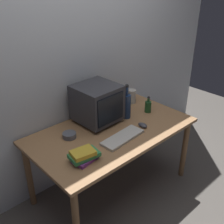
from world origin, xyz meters
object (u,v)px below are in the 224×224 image
computer_mouse (143,125)px  cd_spindle (69,135)px  bottle_short (148,106)px  metal_canister (132,96)px  crt_monitor (97,103)px  keyboard (123,137)px  bottle_tall (126,105)px  book_stack (84,156)px

computer_mouse → cd_spindle: 0.69m
bottle_short → metal_canister: (0.04, 0.27, 0.01)m
crt_monitor → keyboard: crt_monitor is taller
bottle_tall → bottle_short: size_ratio=2.02×
bottle_short → keyboard: bearing=-161.4°
computer_mouse → book_stack: 0.72m
bottle_short → cd_spindle: 0.89m
bottle_short → cd_spindle: (-0.88, 0.15, -0.04)m
keyboard → cd_spindle: 0.47m
keyboard → book_stack: 0.44m
crt_monitor → book_stack: crt_monitor is taller
crt_monitor → metal_canister: 0.57m
keyboard → bottle_tall: 0.41m
metal_canister → crt_monitor: bearing=-173.2°
bottle_short → cd_spindle: bearing=170.6°
bottle_tall → book_stack: 0.79m
metal_canister → book_stack: bearing=-155.3°
keyboard → bottle_short: bearing=14.2°
keyboard → cd_spindle: bearing=130.5°
keyboard → bottle_tall: (0.30, 0.26, 0.12)m
crt_monitor → book_stack: (-0.47, -0.40, -0.15)m
crt_monitor → cd_spindle: size_ratio=3.35×
computer_mouse → bottle_tall: size_ratio=0.28×
cd_spindle → metal_canister: 0.93m
cd_spindle → metal_canister: size_ratio=0.80×
keyboard → crt_monitor: bearing=80.3°
keyboard → computer_mouse: bearing=-1.2°
book_stack → cd_spindle: book_stack is taller
computer_mouse → cd_spindle: size_ratio=0.83×
book_stack → metal_canister: size_ratio=1.60×
book_stack → keyboard: bearing=2.5°
crt_monitor → cd_spindle: bearing=-171.3°
computer_mouse → metal_canister: bearing=57.9°
bottle_tall → metal_canister: bottle_tall is taller
bottle_short → crt_monitor: bearing=158.6°
computer_mouse → bottle_short: bottle_short is taller
metal_canister → bottle_short: bearing=-98.3°
cd_spindle → metal_canister: metal_canister is taller
metal_canister → computer_mouse: bearing=-125.2°
cd_spindle → book_stack: bearing=-106.9°
computer_mouse → metal_canister: metal_canister is taller
keyboard → cd_spindle: cd_spindle is taller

